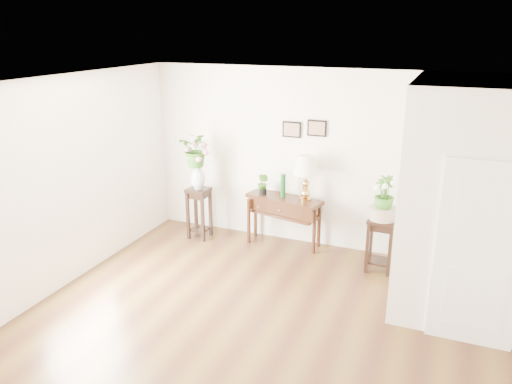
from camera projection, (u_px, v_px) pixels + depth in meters
The scene contains 19 objects.
floor at pixel (267, 338), 5.68m from camera, with size 6.00×5.50×0.02m, color brown.
ceiling at pixel (270, 89), 4.79m from camera, with size 6.00×5.50×0.02m, color white.
wall_back at pixel (332, 161), 7.65m from camera, with size 6.00×0.02×2.80m, color silver.
wall_left at pixel (47, 190), 6.31m from camera, with size 0.02×5.50×2.80m, color silver.
partition at pixel (482, 197), 6.05m from camera, with size 1.80×1.95×2.80m, color silver.
door at pixel (479, 257), 5.28m from camera, with size 0.90×0.05×2.10m, color white.
art_print_left at pixel (292, 130), 7.73m from camera, with size 0.30×0.02×0.25m, color black.
art_print_right at pixel (317, 128), 7.57m from camera, with size 0.30×0.02×0.25m, color black.
wall_ornament at pixel (408, 136), 6.29m from camera, with size 0.51×0.51×0.07m, color #A9722C.
console_table at pixel (284, 221), 7.99m from camera, with size 1.22×0.41×0.81m, color black.
table_lamp at pixel (306, 178), 7.63m from camera, with size 0.41×0.41×0.72m, color tan.
green_vase at pixel (283, 187), 7.82m from camera, with size 0.08×0.08×0.38m, color #0F421A.
potted_plant at pixel (263, 184), 7.94m from camera, with size 0.19×0.15×0.34m, color #30661C.
plant_stand_a at pixel (199, 213), 8.26m from camera, with size 0.33×0.33×0.86m, color black.
porcelain_vase at pixel (198, 175), 8.06m from camera, with size 0.24×0.24×0.41m, color silver, non-canonical shape.
lily_arrangement at pixel (197, 147), 7.91m from camera, with size 0.52×0.45×0.58m, color #30661C.
plant_stand_b at pixel (380, 245), 7.15m from camera, with size 0.37×0.37×0.79m, color black.
ceramic_bowl at pixel (383, 214), 7.00m from camera, with size 0.39×0.39×0.17m, color #B4A697.
narcissus at pixel (385, 194), 6.90m from camera, with size 0.28×0.28×0.51m, color #30661C.
Camera 1 is at (1.71, -4.55, 3.37)m, focal length 35.00 mm.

